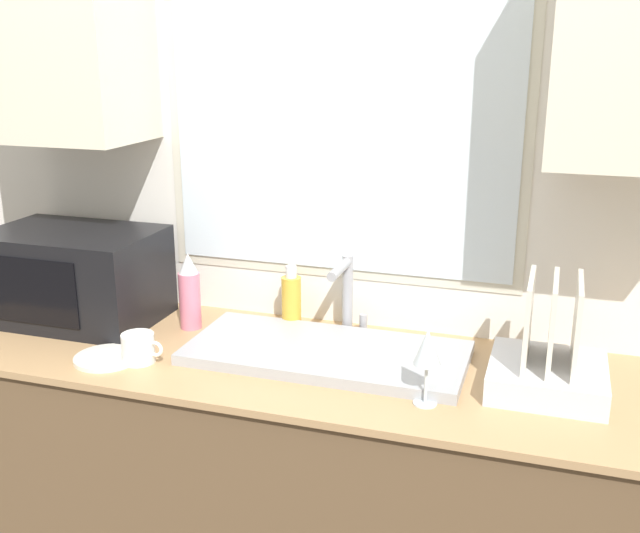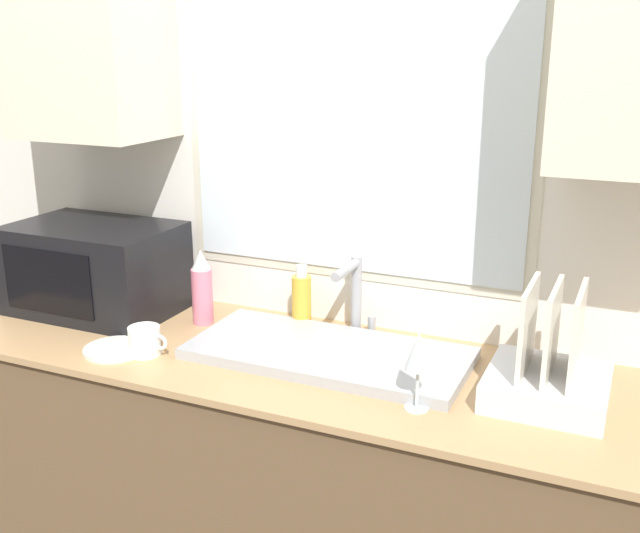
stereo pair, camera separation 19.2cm
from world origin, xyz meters
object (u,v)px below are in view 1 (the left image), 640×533
at_px(spray_bottle, 190,292).
at_px(soap_bottle, 291,300).
at_px(faucet, 347,289).
at_px(mug_near_sink, 139,348).
at_px(wine_glass, 427,349).
at_px(dish_rack, 548,364).
at_px(microwave, 75,275).

bearing_deg(spray_bottle, soap_bottle, 19.17).
bearing_deg(faucet, soap_bottle, 176.76).
height_order(soap_bottle, mug_near_sink, soap_bottle).
distance_m(mug_near_sink, wine_glass, 0.79).
bearing_deg(dish_rack, faucet, 161.20).
distance_m(dish_rack, mug_near_sink, 1.07).
relative_size(dish_rack, wine_glass, 1.50).
height_order(microwave, dish_rack, dish_rack).
height_order(dish_rack, wine_glass, dish_rack).
bearing_deg(wine_glass, faucet, 129.55).
bearing_deg(wine_glass, mug_near_sink, 179.70).
relative_size(faucet, mug_near_sink, 1.98).
bearing_deg(soap_bottle, microwave, -168.16).
bearing_deg(dish_rack, wine_glass, -148.16).
distance_m(microwave, mug_near_sink, 0.44).
bearing_deg(microwave, spray_bottle, 5.87).
relative_size(faucet, spray_bottle, 1.01).
height_order(microwave, wine_glass, microwave).
bearing_deg(mug_near_sink, microwave, 146.82).
xyz_separation_m(faucet, microwave, (-0.84, -0.13, -0.00)).
height_order(faucet, spray_bottle, faucet).
xyz_separation_m(spray_bottle, soap_bottle, (0.29, 0.10, -0.03)).
bearing_deg(mug_near_sink, dish_rack, 8.94).
xyz_separation_m(mug_near_sink, wine_glass, (0.78, -0.00, 0.10)).
xyz_separation_m(spray_bottle, wine_glass, (0.77, -0.28, 0.03)).
xyz_separation_m(microwave, mug_near_sink, (0.36, -0.23, -0.10)).
bearing_deg(faucet, microwave, -171.27).
distance_m(spray_bottle, wine_glass, 0.82).
height_order(microwave, spray_bottle, microwave).
bearing_deg(mug_near_sink, soap_bottle, 50.82).
bearing_deg(spray_bottle, wine_glass, -19.81).
bearing_deg(microwave, mug_near_sink, -33.18).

